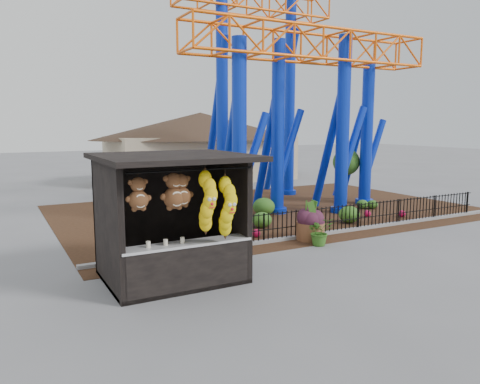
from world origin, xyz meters
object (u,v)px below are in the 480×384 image
prize_booth (175,220)px  potted_plant (320,231)px  roller_coaster (287,65)px  terracotta_planter (310,231)px

prize_booth → potted_plant: prize_booth is taller
roller_coaster → potted_plant: roller_coaster is taller
roller_coaster → terracotta_planter: size_ratio=11.69×
roller_coaster → potted_plant: bearing=-114.6°
terracotta_planter → roller_coaster: bearing=64.0°
prize_booth → roller_coaster: (8.12, 7.33, 4.91)m
potted_plant → terracotta_planter: bearing=87.9°
prize_booth → potted_plant: 5.48m
prize_booth → terracotta_planter: 5.85m
roller_coaster → prize_booth: bearing=-137.9°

